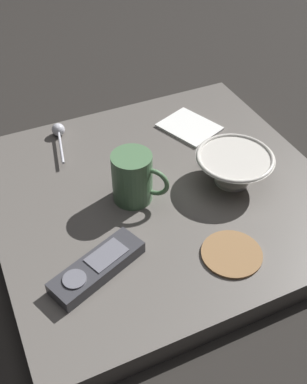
% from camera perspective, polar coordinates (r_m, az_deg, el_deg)
% --- Properties ---
extents(ground_plane, '(6.00, 6.00, 0.00)m').
position_cam_1_polar(ground_plane, '(0.97, 0.81, -1.63)').
color(ground_plane, black).
extents(table, '(0.66, 0.63, 0.05)m').
position_cam_1_polar(table, '(0.95, 0.82, -0.63)').
color(table, '#5B5651').
rests_on(table, ground).
extents(cereal_bowl, '(0.16, 0.16, 0.07)m').
position_cam_1_polar(cereal_bowl, '(0.94, 9.80, 3.07)').
color(cereal_bowl, beige).
rests_on(cereal_bowl, table).
extents(coffee_mug, '(0.09, 0.10, 0.10)m').
position_cam_1_polar(coffee_mug, '(0.88, -2.48, 1.76)').
color(coffee_mug, '#4C724C').
rests_on(coffee_mug, table).
extents(teaspoon, '(0.04, 0.14, 0.03)m').
position_cam_1_polar(teaspoon, '(1.08, -11.55, 7.23)').
color(teaspoon, silver).
rests_on(teaspoon, table).
extents(tv_remote_near, '(0.18, 0.12, 0.03)m').
position_cam_1_polar(tv_remote_near, '(0.79, -6.90, -9.13)').
color(tv_remote_near, '#38383D').
rests_on(tv_remote_near, table).
extents(folded_napkin, '(0.14, 0.16, 0.01)m').
position_cam_1_polar(folded_napkin, '(1.10, 4.42, 7.94)').
color(folded_napkin, white).
rests_on(folded_napkin, table).
extents(drink_coaster, '(0.11, 0.11, 0.01)m').
position_cam_1_polar(drink_coaster, '(0.83, 9.55, -7.47)').
color(drink_coaster, olive).
rests_on(drink_coaster, table).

